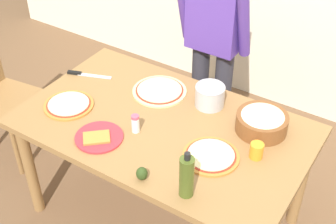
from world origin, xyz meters
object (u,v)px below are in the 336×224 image
plate_with_slice (99,137)px  chef_knife (84,74)px  pizza_cooked_on_tray (211,156)px  olive_oil_bottle (187,176)px  cup_orange (257,151)px  avocado (142,174)px  dining_table (163,136)px  popcorn_bowl (262,121)px  salt_shaker (135,124)px  steel_pot (210,96)px  person_cook (214,35)px  pizza_second_cooked (69,105)px  pizza_raw_on_board (160,91)px

plate_with_slice → chef_knife: (-0.47, 0.43, -0.00)m
pizza_cooked_on_tray → olive_oil_bottle: size_ratio=1.14×
pizza_cooked_on_tray → cup_orange: cup_orange is taller
plate_with_slice → avocado: size_ratio=3.71×
dining_table → popcorn_bowl: popcorn_bowl is taller
olive_oil_bottle → avocado: size_ratio=3.66×
olive_oil_bottle → salt_shaker: size_ratio=2.42×
olive_oil_bottle → steel_pot: size_ratio=1.48×
salt_shaker → chef_knife: salt_shaker is taller
dining_table → chef_knife: size_ratio=5.69×
chef_knife → avocado: (0.83, -0.54, 0.03)m
person_cook → cup_orange: (0.64, -0.73, -0.14)m
pizza_cooked_on_tray → avocado: bearing=-123.6°
dining_table → person_cook: person_cook is taller
avocado → dining_table: bearing=109.4°
pizza_second_cooked → steel_pot: bearing=33.4°
person_cook → dining_table: bearing=-82.8°
person_cook → pizza_raw_on_board: bearing=-99.8°
chef_knife → pizza_cooked_on_tray: bearing=-12.6°
cup_orange → pizza_cooked_on_tray: bearing=-146.9°
popcorn_bowl → cup_orange: popcorn_bowl is taller
chef_knife → avocado: size_ratio=4.02×
dining_table → pizza_second_cooked: pizza_second_cooked is taller
pizza_second_cooked → dining_table: bearing=16.0°
plate_with_slice → cup_orange: cup_orange is taller
steel_pot → avocado: (0.01, -0.70, -0.03)m
steel_pot → chef_knife: (-0.82, -0.15, -0.06)m
popcorn_bowl → pizza_second_cooked: bearing=-158.7°
pizza_second_cooked → steel_pot: (0.68, 0.45, 0.06)m
dining_table → pizza_second_cooked: size_ratio=5.52×
person_cook → avocado: size_ratio=23.14×
pizza_raw_on_board → chef_knife: 0.52m
steel_pot → popcorn_bowl: bearing=-8.3°
person_cook → plate_with_slice: (-0.13, -1.04, -0.17)m
olive_oil_bottle → steel_pot: 0.71m
pizza_cooked_on_tray → steel_pot: 0.45m
plate_with_slice → salt_shaker: bearing=49.7°
pizza_raw_on_board → person_cook: bearing=80.2°
pizza_raw_on_board → salt_shaker: size_ratio=3.10×
avocado → pizza_second_cooked: bearing=160.3°
salt_shaker → plate_with_slice: bearing=-130.3°
popcorn_bowl → olive_oil_bottle: (-0.11, -0.62, 0.05)m
olive_oil_bottle → steel_pot: olive_oil_bottle is taller
dining_table → salt_shaker: bearing=-124.3°
dining_table → person_cook: (-0.10, 0.76, 0.27)m
person_cook → olive_oil_bottle: (0.47, -1.13, -0.07)m
steel_pot → avocado: steel_pot is taller
cup_orange → avocado: size_ratio=1.21×
chef_knife → plate_with_slice: bearing=-42.2°
popcorn_bowl → olive_oil_bottle: 0.63m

